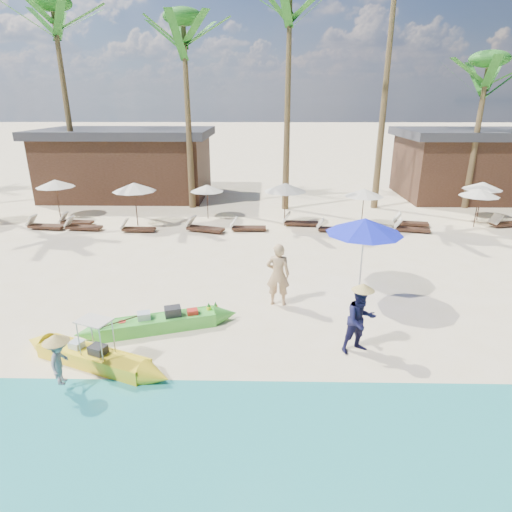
{
  "coord_description": "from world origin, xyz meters",
  "views": [
    {
      "loc": [
        0.92,
        -10.62,
        6.0
      ],
      "look_at": [
        0.67,
        2.0,
        1.4
      ],
      "focal_mm": 30.0,
      "sensor_mm": 36.0,
      "label": 1
    }
  ],
  "objects_px": {
    "green_canoe": "(159,323)",
    "tourist": "(278,275)",
    "blue_umbrella": "(365,226)",
    "yellow_canoe": "(93,357)"
  },
  "relations": [
    {
      "from": "green_canoe",
      "to": "yellow_canoe",
      "type": "bearing_deg",
      "value": -142.94
    },
    {
      "from": "blue_umbrella",
      "to": "yellow_canoe",
      "type": "bearing_deg",
      "value": -150.28
    },
    {
      "from": "blue_umbrella",
      "to": "green_canoe",
      "type": "bearing_deg",
      "value": -158.21
    },
    {
      "from": "blue_umbrella",
      "to": "tourist",
      "type": "bearing_deg",
      "value": -164.41
    },
    {
      "from": "green_canoe",
      "to": "tourist",
      "type": "height_order",
      "value": "tourist"
    },
    {
      "from": "green_canoe",
      "to": "tourist",
      "type": "relative_size",
      "value": 2.41
    },
    {
      "from": "green_canoe",
      "to": "blue_umbrella",
      "type": "xyz_separation_m",
      "value": [
        6.01,
        2.4,
        2.13
      ]
    },
    {
      "from": "yellow_canoe",
      "to": "tourist",
      "type": "relative_size",
      "value": 2.3
    },
    {
      "from": "yellow_canoe",
      "to": "tourist",
      "type": "bearing_deg",
      "value": 58.69
    },
    {
      "from": "green_canoe",
      "to": "blue_umbrella",
      "type": "bearing_deg",
      "value": 3.83
    }
  ]
}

